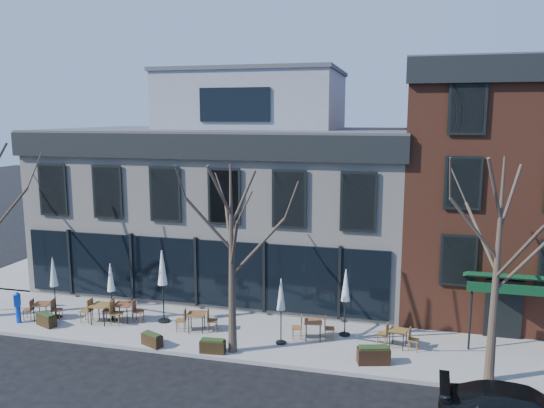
# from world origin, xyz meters

# --- Properties ---
(ground) EXTENTS (120.00, 120.00, 0.00)m
(ground) POSITION_xyz_m (0.00, 0.00, 0.00)
(ground) COLOR black
(ground) RESTS_ON ground
(sidewalk_front) EXTENTS (33.50, 4.70, 0.15)m
(sidewalk_front) POSITION_xyz_m (3.25, -2.15, 0.07)
(sidewalk_front) COLOR gray
(sidewalk_front) RESTS_ON ground
(sidewalk_side) EXTENTS (4.50, 12.00, 0.15)m
(sidewalk_side) POSITION_xyz_m (-11.25, 6.00, 0.07)
(sidewalk_side) COLOR gray
(sidewalk_side) RESTS_ON ground
(corner_building) EXTENTS (18.39, 10.39, 11.10)m
(corner_building) POSITION_xyz_m (0.07, 5.07, 4.72)
(corner_building) COLOR beige
(corner_building) RESTS_ON ground
(red_brick_building) EXTENTS (8.20, 11.78, 11.18)m
(red_brick_building) POSITION_xyz_m (13.00, 4.98, 5.64)
(red_brick_building) COLOR brown
(red_brick_building) RESTS_ON ground
(tree_mid) EXTENTS (3.50, 3.55, 7.04)m
(tree_mid) POSITION_xyz_m (3.01, -3.90, 3.79)
(tree_mid) COLOR #382B21
(tree_mid) RESTS_ON sidewalk_front
(tree_right) EXTENTS (3.72, 3.77, 7.48)m
(tree_right) POSITION_xyz_m (12.01, -3.90, 4.02)
(tree_right) COLOR #382B21
(tree_right) RESTS_ON sidewalk_front
(call_box) EXTENTS (0.28, 0.27, 1.38)m
(call_box) POSITION_xyz_m (-6.75, -3.50, 0.88)
(call_box) COLOR #0E3DB7
(call_box) RESTS_ON sidewalk_front
(cafe_set_0) EXTENTS (1.71, 0.81, 0.88)m
(cafe_set_0) POSITION_xyz_m (-5.99, -2.92, 0.60)
(cafe_set_0) COLOR brown
(cafe_set_0) RESTS_ON sidewalk_front
(cafe_set_1) EXTENTS (1.92, 0.78, 1.01)m
(cafe_set_1) POSITION_xyz_m (-3.28, -2.67, 0.67)
(cafe_set_1) COLOR brown
(cafe_set_1) RESTS_ON sidewalk_front
(cafe_set_2) EXTENTS (1.84, 0.81, 0.95)m
(cafe_set_2) POSITION_xyz_m (-2.49, -2.25, 0.64)
(cafe_set_2) COLOR brown
(cafe_set_2) RESTS_ON sidewalk_front
(cafe_set_3) EXTENTS (1.79, 0.84, 0.92)m
(cafe_set_3) POSITION_xyz_m (0.96, -2.45, 0.62)
(cafe_set_3) COLOR brown
(cafe_set_3) RESTS_ON sidewalk_front
(cafe_set_4) EXTENTS (1.76, 0.80, 0.91)m
(cafe_set_4) POSITION_xyz_m (5.73, -2.04, 0.62)
(cafe_set_4) COLOR brown
(cafe_set_4) RESTS_ON sidewalk_front
(cafe_set_5) EXTENTS (1.64, 0.77, 0.84)m
(cafe_set_5) POSITION_xyz_m (9.00, -2.01, 0.58)
(cafe_set_5) COLOR brown
(cafe_set_5) RESTS_ON sidewalk_front
(umbrella_0) EXTENTS (0.43, 0.43, 2.72)m
(umbrella_0) POSITION_xyz_m (-5.57, -2.60, 2.07)
(umbrella_0) COLOR black
(umbrella_0) RESTS_ON sidewalk_front
(umbrella_1) EXTENTS (0.41, 0.41, 2.55)m
(umbrella_1) POSITION_xyz_m (-2.96, -2.34, 1.95)
(umbrella_1) COLOR black
(umbrella_1) RESTS_ON sidewalk_front
(umbrella_2) EXTENTS (0.50, 0.50, 3.14)m
(umbrella_2) POSITION_xyz_m (-0.78, -1.87, 2.37)
(umbrella_2) COLOR black
(umbrella_2) RESTS_ON sidewalk_front
(umbrella_3) EXTENTS (0.42, 0.42, 2.61)m
(umbrella_3) POSITION_xyz_m (4.59, -2.78, 1.99)
(umbrella_3) COLOR black
(umbrella_3) RESTS_ON sidewalk_front
(umbrella_4) EXTENTS (0.44, 0.44, 2.75)m
(umbrella_4) POSITION_xyz_m (6.90, -1.39, 2.09)
(umbrella_4) COLOR black
(umbrella_4) RESTS_ON sidewalk_front
(planter_0) EXTENTS (1.03, 0.70, 0.54)m
(planter_0) POSITION_xyz_m (-5.38, -3.50, 0.42)
(planter_0) COLOR black
(planter_0) RESTS_ON sidewalk_front
(planter_1) EXTENTS (0.96, 0.68, 0.50)m
(planter_1) POSITION_xyz_m (-0.16, -4.20, 0.40)
(planter_1) COLOR black
(planter_1) RESTS_ON sidewalk_front
(planter_2) EXTENTS (0.97, 0.46, 0.53)m
(planter_2) POSITION_xyz_m (2.32, -4.20, 0.41)
(planter_2) COLOR #302110
(planter_2) RESTS_ON sidewalk_front
(planter_3) EXTENTS (1.22, 0.75, 0.64)m
(planter_3) POSITION_xyz_m (8.18, -3.61, 0.47)
(planter_3) COLOR black
(planter_3) RESTS_ON sidewalk_front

